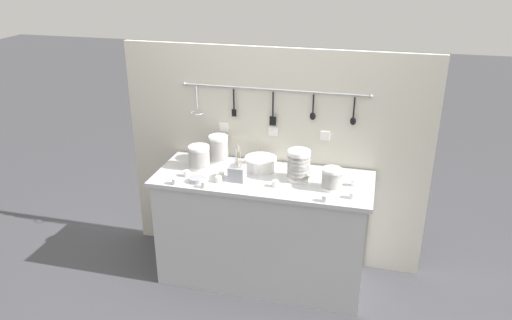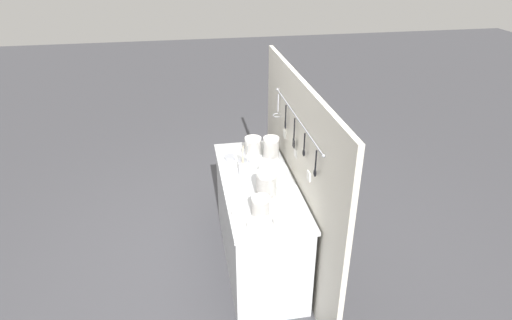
# 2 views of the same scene
# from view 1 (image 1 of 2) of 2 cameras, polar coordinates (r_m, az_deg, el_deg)

# --- Properties ---
(ground_plane) EXTENTS (20.00, 20.00, 0.00)m
(ground_plane) POSITION_cam_1_polar(r_m,az_deg,el_deg) (4.08, 0.76, -13.04)
(ground_plane) COLOR #424247
(counter) EXTENTS (1.59, 0.62, 0.87)m
(counter) POSITION_cam_1_polar(r_m,az_deg,el_deg) (3.84, 0.79, -7.80)
(counter) COLOR #B7BABC
(counter) RESTS_ON ground
(back_wall) EXTENTS (2.39, 0.11, 1.75)m
(back_wall) POSITION_cam_1_polar(r_m,az_deg,el_deg) (3.95, 2.01, 0.24)
(back_wall) COLOR beige
(back_wall) RESTS_ON ground
(bowl_stack_nested_right) EXTENTS (0.16, 0.16, 0.18)m
(bowl_stack_nested_right) POSITION_cam_1_polar(r_m,az_deg,el_deg) (3.78, -6.50, 0.32)
(bowl_stack_nested_right) COLOR white
(bowl_stack_nested_right) RESTS_ON counter
(bowl_stack_wide_centre) EXTENTS (0.15, 0.15, 0.21)m
(bowl_stack_wide_centre) POSITION_cam_1_polar(r_m,az_deg,el_deg) (3.88, -4.30, 1.28)
(bowl_stack_wide_centre) COLOR white
(bowl_stack_wide_centre) RESTS_ON counter
(bowl_stack_back_corner) EXTENTS (0.14, 0.14, 0.16)m
(bowl_stack_back_corner) POSITION_cam_1_polar(r_m,az_deg,el_deg) (3.47, 8.63, -2.15)
(bowl_stack_back_corner) COLOR white
(bowl_stack_back_corner) RESTS_ON counter
(bowl_stack_short_front) EXTENTS (0.16, 0.16, 0.23)m
(bowl_stack_short_front) POSITION_cam_1_polar(r_m,az_deg,el_deg) (3.57, 4.91, -0.61)
(bowl_stack_short_front) COLOR white
(bowl_stack_short_front) RESTS_ON counter
(plate_stack) EXTENTS (0.24, 0.24, 0.09)m
(plate_stack) POSITION_cam_1_polar(r_m,az_deg,el_deg) (3.76, 0.53, -0.37)
(plate_stack) COLOR white
(plate_stack) RESTS_ON counter
(steel_mixing_bowl) EXTENTS (0.11, 0.11, 0.03)m
(steel_mixing_bowl) POSITION_cam_1_polar(r_m,az_deg,el_deg) (3.59, -6.83, -2.24)
(steel_mixing_bowl) COLOR #93969E
(steel_mixing_bowl) RESTS_ON counter
(cutlery_caddy) EXTENTS (0.11, 0.11, 0.27)m
(cutlery_caddy) POSITION_cam_1_polar(r_m,az_deg,el_deg) (3.58, -2.15, -1.44)
(cutlery_caddy) COLOR #93969E
(cutlery_caddy) RESTS_ON counter
(cup_front_left) EXTENTS (0.05, 0.05, 0.05)m
(cup_front_left) POSITION_cam_1_polar(r_m,az_deg,el_deg) (3.32, 7.92, -4.35)
(cup_front_left) COLOR white
(cup_front_left) RESTS_ON counter
(cup_centre) EXTENTS (0.05, 0.05, 0.05)m
(cup_centre) POSITION_cam_1_polar(r_m,az_deg,el_deg) (3.68, -7.93, -1.54)
(cup_centre) COLOR white
(cup_centre) RESTS_ON counter
(cup_edge_near) EXTENTS (0.05, 0.05, 0.05)m
(cup_edge_near) POSITION_cam_1_polar(r_m,az_deg,el_deg) (3.39, 10.97, -3.96)
(cup_edge_near) COLOR white
(cup_edge_near) RESTS_ON counter
(cup_edge_far) EXTENTS (0.05, 0.05, 0.05)m
(cup_edge_far) POSITION_cam_1_polar(r_m,az_deg,el_deg) (3.49, 2.22, -2.72)
(cup_edge_far) COLOR white
(cup_edge_far) RESTS_ON counter
(cup_front_right) EXTENTS (0.05, 0.05, 0.05)m
(cup_front_right) POSITION_cam_1_polar(r_m,az_deg,el_deg) (3.49, -5.91, -2.81)
(cup_front_right) COLOR white
(cup_front_right) RESTS_ON counter
(cup_back_left) EXTENTS (0.05, 0.05, 0.05)m
(cup_back_left) POSITION_cam_1_polar(r_m,az_deg,el_deg) (3.57, -9.23, -2.41)
(cup_back_left) COLOR white
(cup_back_left) RESTS_ON counter
(cup_beside_plates) EXTENTS (0.05, 0.05, 0.05)m
(cup_beside_plates) POSITION_cam_1_polar(r_m,az_deg,el_deg) (3.57, 11.17, -2.55)
(cup_beside_plates) COLOR white
(cup_beside_plates) RESTS_ON counter
(cup_back_right) EXTENTS (0.05, 0.05, 0.05)m
(cup_back_right) POSITION_cam_1_polar(r_m,az_deg,el_deg) (3.64, -4.04, -1.67)
(cup_back_right) COLOR white
(cup_back_right) RESTS_ON counter
(cup_by_caddy) EXTENTS (0.05, 0.05, 0.05)m
(cup_by_caddy) POSITION_cam_1_polar(r_m,az_deg,el_deg) (3.56, -4.29, -2.23)
(cup_by_caddy) COLOR white
(cup_by_caddy) RESTS_ON counter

